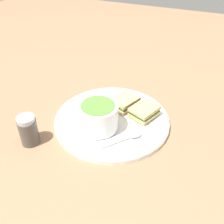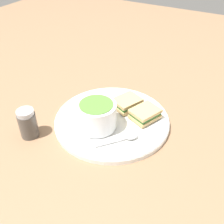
% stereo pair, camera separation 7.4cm
% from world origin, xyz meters
% --- Properties ---
extents(ground_plane, '(2.40, 2.40, 0.00)m').
position_xyz_m(ground_plane, '(0.00, 0.00, 0.00)').
color(ground_plane, '#8E6B4C').
extents(plate, '(0.33, 0.33, 0.02)m').
position_xyz_m(plate, '(0.00, 0.00, 0.01)').
color(plate, white).
rests_on(plate, ground_plane).
extents(soup_bowl, '(0.11, 0.11, 0.07)m').
position_xyz_m(soup_bowl, '(-0.05, 0.02, 0.05)').
color(soup_bowl, white).
rests_on(soup_bowl, plate).
extents(spoon, '(0.10, 0.09, 0.01)m').
position_xyz_m(spoon, '(-0.05, -0.08, 0.02)').
color(spoon, silver).
rests_on(spoon, plate).
extents(sandwich_half_near, '(0.10, 0.09, 0.03)m').
position_xyz_m(sandwich_half_near, '(0.05, -0.08, 0.03)').
color(sandwich_half_near, tan).
rests_on(sandwich_half_near, plate).
extents(sandwich_half_far, '(0.10, 0.09, 0.03)m').
position_xyz_m(sandwich_half_far, '(0.07, -0.01, 0.03)').
color(sandwich_half_far, tan).
rests_on(sandwich_half_far, plate).
extents(salt_shaker, '(0.05, 0.05, 0.08)m').
position_xyz_m(salt_shaker, '(-0.16, 0.17, 0.04)').
color(salt_shaker, '#4C4742').
rests_on(salt_shaker, ground_plane).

